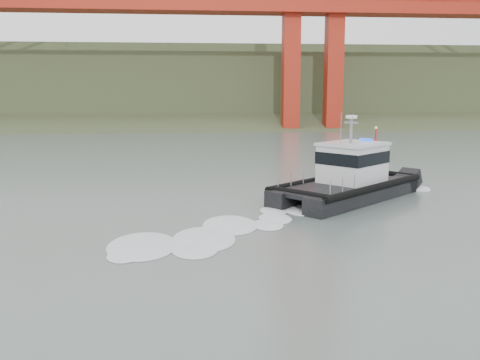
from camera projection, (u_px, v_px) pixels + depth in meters
name	position (u px, v px, depth m)	size (l,w,h in m)	color
ground	(213.00, 262.00, 24.02)	(400.00, 400.00, 0.00)	slate
headlands	(190.00, 91.00, 145.91)	(500.00, 105.36, 27.12)	#384628
patrol_boat	(349.00, 178.00, 37.59)	(12.50, 11.60, 6.09)	black
nav_buoy	(375.00, 151.00, 57.55)	(1.89, 1.89, 3.93)	#B80C11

